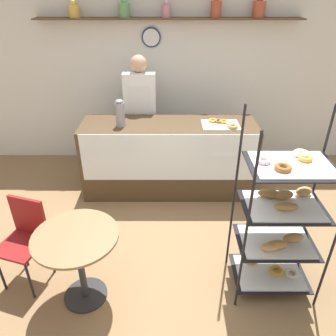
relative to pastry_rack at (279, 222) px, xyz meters
name	(u,v)px	position (x,y,z in m)	size (l,w,h in m)	color
ground_plane	(168,258)	(-0.97, 0.31, -0.75)	(14.00, 14.00, 0.00)	olive
back_wall	(168,74)	(-0.97, 2.72, 0.62)	(10.00, 0.30, 2.70)	white
display_counter	(168,158)	(-0.97, 1.67, -0.25)	(2.28, 0.68, 0.99)	#4C3823
pastry_rack	(279,222)	(0.00, 0.00, 0.00)	(0.75, 0.55, 1.74)	black
person_worker	(140,112)	(-1.37, 2.18, 0.21)	(0.44, 0.23, 1.75)	#282833
cafe_table	(77,252)	(-1.76, -0.17, -0.19)	(0.73, 0.73, 0.75)	#262628
cafe_chair	(24,234)	(-2.32, 0.09, -0.21)	(0.48, 0.48, 0.87)	black
coffee_carafe	(119,113)	(-1.58, 1.60, 0.41)	(0.11, 0.11, 0.34)	gray
donut_tray_counter	(222,124)	(-0.29, 1.62, 0.26)	(0.47, 0.35, 0.05)	white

